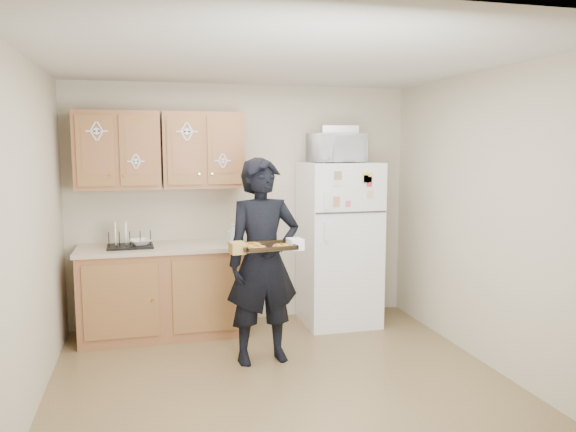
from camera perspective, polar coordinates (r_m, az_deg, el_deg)
The scene contains 22 objects.
floor at distance 4.58m, azimuth -0.42°, elevation -16.95°, with size 3.60×3.60×0.00m, color brown.
ceiling at distance 4.23m, azimuth -0.45°, elevation 15.69°, with size 3.60×3.60×0.00m, color beige.
wall_back at distance 5.98m, azimuth -4.59°, elevation 1.18°, with size 3.60×0.04×2.50m, color #BCB298.
wall_front at distance 2.55m, azimuth 9.40°, elevation -7.10°, with size 3.60×0.04×2.50m, color #BCB298.
wall_left at distance 4.18m, azimuth -25.13°, elevation -2.09°, with size 0.04×3.60×2.50m, color #BCB298.
wall_right at distance 4.97m, azimuth 20.13°, elevation -0.46°, with size 0.04×3.60×2.50m, color #BCB298.
refrigerator at distance 5.92m, azimuth 5.18°, elevation -2.80°, with size 0.75×0.70×1.70m, color white.
base_cabinet at distance 5.73m, azimuth -12.43°, elevation -7.58°, with size 1.60×0.60×0.86m, color brown.
countertop at distance 5.63m, azimuth -12.56°, elevation -3.15°, with size 1.64×0.64×0.04m, color #B7A38D.
upper_cab_left at distance 5.68m, azimuth -16.92°, elevation 6.39°, with size 0.80×0.33×0.75m, color brown.
upper_cab_right at distance 5.70m, azimuth -8.62°, elevation 6.62°, with size 0.80×0.33×0.75m, color brown.
cereal_box at distance 6.47m, azimuth 8.74°, elevation -8.25°, with size 0.20×0.07×0.32m, color gold.
person at distance 4.84m, azimuth -2.54°, elevation -4.61°, with size 0.65×0.42×1.77m, color black.
baking_tray at distance 4.51m, azimuth -2.18°, elevation -3.18°, with size 0.43×0.32×0.04m, color black.
pizza_front_left at distance 4.41m, azimuth -3.12°, elevation -3.20°, with size 0.14×0.14×0.02m, color orange.
pizza_front_right at distance 4.47m, azimuth -0.66°, elevation -3.04°, with size 0.14×0.14×0.02m, color orange.
pizza_back_left at distance 4.54m, azimuth -3.67°, elevation -2.89°, with size 0.14×0.14×0.02m, color orange.
microwave at distance 5.76m, azimuth 4.96°, elevation 6.90°, with size 0.53×0.36×0.29m, color white.
foil_pan at distance 5.81m, azimuth 5.21°, elevation 8.73°, with size 0.36×0.25×0.08m, color silver.
dish_rack at distance 5.60m, azimuth -15.77°, elevation -2.22°, with size 0.43×0.32×0.17m, color black.
bowl at distance 5.60m, azimuth -14.79°, elevation -2.57°, with size 0.21×0.21×0.05m, color white.
soap_bottle at distance 5.56m, azimuth -5.65°, elevation -1.85°, with size 0.09×0.10×0.21m, color white.
Camera 1 is at (-1.00, -4.06, 1.88)m, focal length 35.00 mm.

